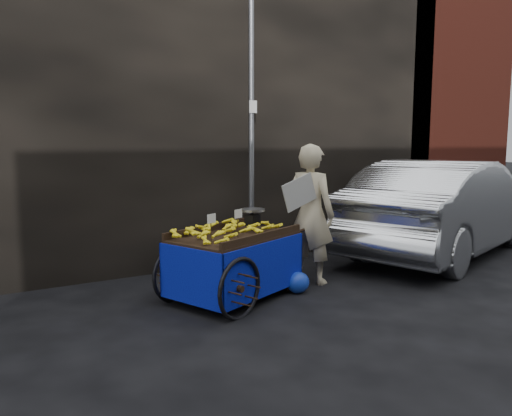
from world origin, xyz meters
TOP-DOWN VIEW (x-y plane):
  - ground at (0.00, 0.00)m, footprint 80.00×80.00m
  - building_wall at (0.39, 2.60)m, footprint 13.50×2.00m
  - street_pole at (0.30, 1.30)m, footprint 0.12×0.10m
  - banana_cart at (-0.70, 0.02)m, footprint 2.26×1.63m
  - vendor at (0.54, 0.13)m, footprint 0.94×0.81m
  - plastic_bag at (0.11, -0.20)m, footprint 0.30×0.24m
  - parked_car at (3.55, 0.39)m, footprint 5.11×3.09m

SIDE VIEW (x-z plane):
  - ground at x=0.00m, z-range 0.00..0.00m
  - plastic_bag at x=0.11m, z-range 0.00..0.27m
  - banana_cart at x=-0.70m, z-range 0.13..1.26m
  - parked_car at x=3.55m, z-range 0.00..1.59m
  - vendor at x=0.54m, z-range 0.00..1.87m
  - street_pole at x=0.30m, z-range 0.01..4.01m
  - building_wall at x=0.39m, z-range 0.00..5.00m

